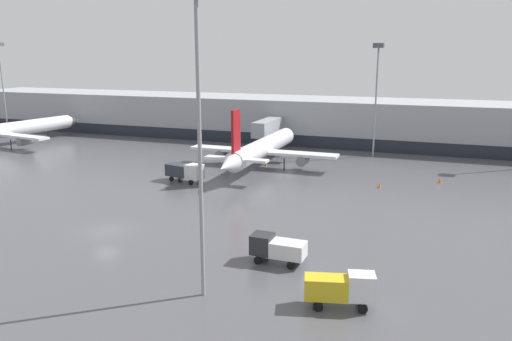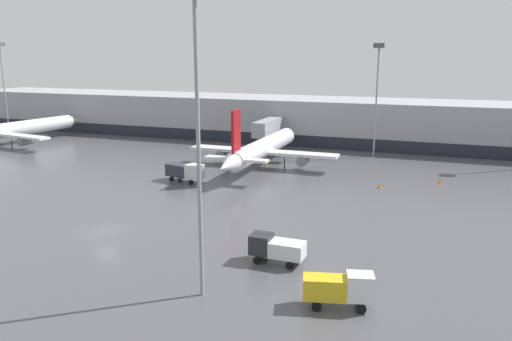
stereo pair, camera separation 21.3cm
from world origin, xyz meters
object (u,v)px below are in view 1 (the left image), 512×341
at_px(parked_jet_0, 262,148).
at_px(service_truck_1, 341,288).
at_px(service_truck_2, 185,171).
at_px(traffic_cone_0, 440,180).
at_px(parked_jet_2, 0,131).
at_px(traffic_cone_3, 266,164).
at_px(service_truck_0, 277,247).
at_px(apron_light_mast_0, 0,63).
at_px(apron_light_mast_4, 198,62).
at_px(traffic_cone_1, 379,185).
at_px(apron_light_mast_2, 377,69).

bearing_deg(parked_jet_0, service_truck_1, -153.43).
relative_size(service_truck_2, traffic_cone_0, 8.08).
height_order(parked_jet_2, traffic_cone_3, parked_jet_2).
distance_m(service_truck_0, apron_light_mast_0, 100.17).
relative_size(traffic_cone_3, apron_light_mast_4, 0.03).
height_order(parked_jet_0, service_truck_2, parked_jet_0).
bearing_deg(service_truck_1, service_truck_0, 123.86).
bearing_deg(apron_light_mast_0, service_truck_0, -31.39).
distance_m(service_truck_0, apron_light_mast_4, 18.04).
xyz_separation_m(traffic_cone_0, traffic_cone_3, (-27.09, 2.12, -0.04)).
bearing_deg(parked_jet_2, service_truck_0, -108.50).
bearing_deg(service_truck_0, traffic_cone_3, -68.56).
bearing_deg(traffic_cone_1, apron_light_mast_4, -103.40).
distance_m(service_truck_0, service_truck_2, 31.29).
xyz_separation_m(traffic_cone_1, apron_light_mast_4, (-8.77, -36.82, 17.02)).
relative_size(traffic_cone_0, apron_light_mast_0, 0.04).
bearing_deg(apron_light_mast_4, traffic_cone_0, 68.73).
bearing_deg(service_truck_1, traffic_cone_3, 101.11).
relative_size(service_truck_2, apron_light_mast_2, 0.31).
distance_m(service_truck_0, apron_light_mast_2, 53.02).
height_order(service_truck_0, service_truck_2, service_truck_2).
bearing_deg(apron_light_mast_2, service_truck_2, -129.18).
height_order(service_truck_2, traffic_cone_1, service_truck_2).
height_order(parked_jet_2, apron_light_mast_0, apron_light_mast_0).
bearing_deg(traffic_cone_1, service_truck_1, -87.79).
bearing_deg(traffic_cone_3, apron_light_mast_2, 42.23).
distance_m(parked_jet_0, service_truck_0, 38.26).
xyz_separation_m(parked_jet_0, apron_light_mast_2, (15.75, 15.56, 12.35)).
height_order(service_truck_2, traffic_cone_3, service_truck_2).
relative_size(service_truck_0, apron_light_mast_2, 0.24).
bearing_deg(service_truck_1, apron_light_mast_4, 175.03).
xyz_separation_m(service_truck_1, traffic_cone_1, (-1.35, 35.11, -1.17)).
distance_m(service_truck_0, service_truck_1, 9.02).
height_order(service_truck_1, apron_light_mast_4, apron_light_mast_4).
height_order(service_truck_1, traffic_cone_1, service_truck_1).
xyz_separation_m(traffic_cone_1, apron_light_mast_2, (-3.74, 21.97, 15.13)).
xyz_separation_m(service_truck_0, service_truck_1, (6.75, -5.99, 0.10)).
relative_size(parked_jet_2, traffic_cone_1, 53.97).
distance_m(service_truck_0, traffic_cone_1, 29.64).
bearing_deg(traffic_cone_1, traffic_cone_0, 36.32).
bearing_deg(apron_light_mast_0, service_truck_1, -32.24).
bearing_deg(apron_light_mast_0, parked_jet_0, -12.85).
relative_size(parked_jet_2, apron_light_mast_4, 1.73).
bearing_deg(service_truck_1, service_truck_2, 119.59).
relative_size(traffic_cone_1, traffic_cone_3, 1.09).
distance_m(traffic_cone_1, apron_light_mast_4, 41.50).
bearing_deg(parked_jet_0, traffic_cone_3, -7.60).
bearing_deg(apron_light_mast_0, traffic_cone_0, -9.73).
height_order(service_truck_2, traffic_cone_0, service_truck_2).
distance_m(traffic_cone_0, traffic_cone_1, 9.67).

